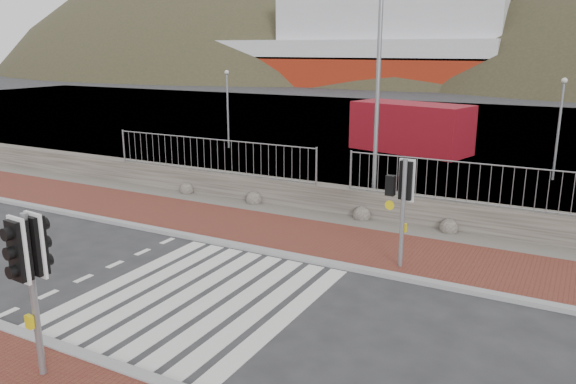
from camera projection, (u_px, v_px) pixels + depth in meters
The scene contains 16 objects.
ground at pixel (199, 297), 12.23m from camera, with size 220.00×220.00×0.00m, color #28282B.
sidewalk_far at pixel (295, 236), 16.06m from camera, with size 40.00×3.00×0.08m, color brown.
kerb_near at pixel (94, 360), 9.66m from camera, with size 40.00×0.25×0.12m, color gray.
kerb_far at pixel (269, 252), 14.78m from camera, with size 40.00×0.25×0.12m, color gray.
zebra_crossing at pixel (199, 296), 12.23m from camera, with size 4.62×5.60×0.01m.
gravel_strip at pixel (324, 218), 17.77m from camera, with size 40.00×1.50×0.06m, color #59544C.
stone_wall at pixel (334, 199), 18.34m from camera, with size 40.00×0.60×0.90m, color #4A433D.
railing at pixel (333, 159), 17.87m from camera, with size 18.07×0.07×1.22m.
quay at pixel (463, 132), 36.03m from camera, with size 120.00×40.00×0.50m, color #4C4C4F.
water at pixel (525, 94), 65.87m from camera, with size 220.00×50.00×0.05m, color #3F4C54.
ferry at pixel (347, 47), 80.10m from camera, with size 50.00×16.00×20.00m.
hills_backdrop at pixel (572, 230), 89.87m from camera, with size 254.00×90.00×100.00m.
traffic_signal_near at pixel (29, 261), 8.72m from camera, with size 0.43×0.28×2.83m.
traffic_signal_far at pixel (402, 190), 13.29m from camera, with size 0.66×0.27×2.75m.
streetlight at pixel (382, 72), 17.43m from camera, with size 1.67×0.64×8.05m.
shipping_container at pixel (411, 128), 28.99m from camera, with size 6.00×2.50×2.50m, color maroon.
Camera 1 is at (7.04, -9.01, 5.27)m, focal length 35.00 mm.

